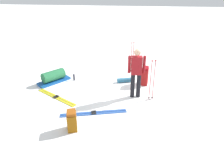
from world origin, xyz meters
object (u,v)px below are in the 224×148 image
object	(u,v)px
ski_poles_planted_near	(132,56)
sleeping_mat_rolled	(124,80)
ski_pair_far	(94,113)
backpack_large_dark	(145,76)
backpack_bright	(72,121)
ski_poles_planted_far	(152,78)
skier_standing	(136,71)
gear_sled	(54,77)
ski_pair_near	(56,97)
thermos_bottle	(74,77)

from	to	relation	value
ski_poles_planted_near	sleeping_mat_rolled	bearing A→B (deg)	78.77
ski_pair_far	backpack_large_dark	bearing A→B (deg)	-123.51
backpack_bright	ski_poles_planted_far	distance (m)	2.82
backpack_bright	ski_poles_planted_far	size ratio (longest dim) A/B	0.40
skier_standing	backpack_bright	distance (m)	2.59
gear_sled	sleeping_mat_rolled	bearing A→B (deg)	-170.85
skier_standing	backpack_large_dark	xyz separation A→B (m)	(-0.31, -1.02, -0.61)
ski_pair_far	ski_pair_near	bearing A→B (deg)	-24.84
ski_pair_near	sleeping_mat_rolled	world-z (taller)	sleeping_mat_rolled
ski_pair_far	ski_poles_planted_near	distance (m)	3.56
ski_pair_far	sleeping_mat_rolled	world-z (taller)	sleeping_mat_rolled
gear_sled	ski_poles_planted_near	bearing A→B (deg)	-152.38
ski_poles_planted_far	gear_sled	distance (m)	3.87
skier_standing	ski_pair_near	xyz separation A→B (m)	(2.66, 0.50, -0.94)
skier_standing	gear_sled	world-z (taller)	skier_standing
ski_pair_near	thermos_bottle	distance (m)	1.42
backpack_large_dark	ski_poles_planted_far	bearing A→B (deg)	100.74
skier_standing	gear_sled	xyz separation A→B (m)	(3.24, -0.61, -0.73)
thermos_bottle	backpack_large_dark	bearing A→B (deg)	-177.56
gear_sled	backpack_bright	bearing A→B (deg)	123.54
skier_standing	ski_pair_near	world-z (taller)	skier_standing
ski_pair_near	thermos_bottle	size ratio (longest dim) A/B	6.53
backpack_large_dark	ski_pair_near	bearing A→B (deg)	27.20
ski_pair_near	gear_sled	xyz separation A→B (m)	(0.59, -1.11, 0.21)
sleeping_mat_rolled	thermos_bottle	xyz separation A→B (m)	(2.03, 0.15, 0.04)
ski_pair_far	gear_sled	world-z (taller)	gear_sled
skier_standing	backpack_bright	world-z (taller)	skier_standing
backpack_bright	ski_poles_planted_far	world-z (taller)	ski_poles_planted_far
gear_sled	ski_poles_planted_far	bearing A→B (deg)	169.28
ski_pair_far	ski_poles_planted_near	xyz separation A→B (m)	(-0.89, -3.36, 0.74)
ski_poles_planted_far	gear_sled	world-z (taller)	ski_poles_planted_far
ski_poles_planted_far	gear_sled	size ratio (longest dim) A/B	1.10
ski_pair_far	backpack_bright	xyz separation A→B (m)	(0.37, 0.77, 0.26)
ski_poles_planted_far	ski_poles_planted_near	bearing A→B (deg)	-70.84
backpack_bright	ski_pair_near	bearing A→B (deg)	-52.58
ski_pair_near	backpack_large_dark	xyz separation A→B (m)	(-2.97, -1.52, 0.34)
thermos_bottle	backpack_bright	bearing A→B (deg)	108.81
ski_pair_near	ski_poles_planted_near	xyz separation A→B (m)	(-2.39, -2.67, 0.74)
skier_standing	ski_pair_far	xyz separation A→B (m)	(1.16, 1.20, -0.94)
skier_standing	sleeping_mat_rolled	xyz separation A→B (m)	(0.49, -1.05, -0.86)
backpack_large_dark	gear_sled	size ratio (longest dim) A/B	0.56
ski_poles_planted_near	ski_poles_planted_far	xyz separation A→B (m)	(-0.79, 2.27, 0.03)
ski_poles_planted_near	skier_standing	bearing A→B (deg)	97.00
ski_poles_planted_far	thermos_bottle	xyz separation A→B (m)	(3.04, -1.01, -0.64)
backpack_bright	thermos_bottle	bearing A→B (deg)	-71.19
backpack_large_dark	thermos_bottle	size ratio (longest dim) A/B	2.73
ski_poles_planted_far	ski_pair_far	bearing A→B (deg)	32.93
ski_pair_far	thermos_bottle	xyz separation A→B (m)	(1.35, -2.10, 0.12)
ski_pair_near	ski_poles_planted_near	world-z (taller)	ski_poles_planted_near
ski_poles_planted_near	gear_sled	world-z (taller)	ski_poles_planted_near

